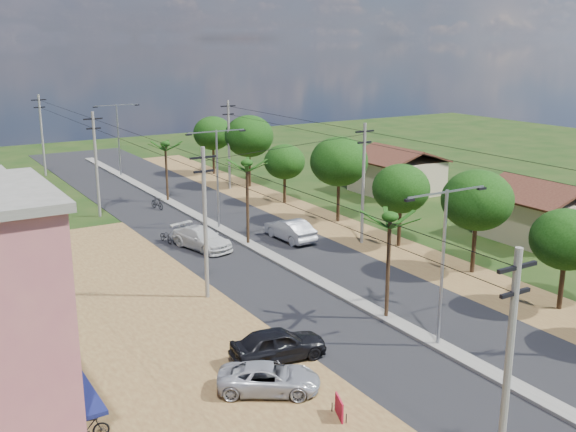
% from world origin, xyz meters
% --- Properties ---
extents(ground, '(160.00, 160.00, 0.00)m').
position_xyz_m(ground, '(0.00, 0.00, 0.00)').
color(ground, black).
rests_on(ground, ground).
extents(road, '(12.00, 110.00, 0.04)m').
position_xyz_m(road, '(0.00, 15.00, 0.02)').
color(road, black).
rests_on(road, ground).
extents(median, '(1.00, 90.00, 0.18)m').
position_xyz_m(median, '(0.00, 18.00, 0.09)').
color(median, '#605E56').
rests_on(median, ground).
extents(dirt_lot_west, '(18.00, 46.00, 0.04)m').
position_xyz_m(dirt_lot_west, '(-15.00, 8.00, 0.02)').
color(dirt_lot_west, brown).
rests_on(dirt_lot_west, ground).
extents(dirt_shoulder_east, '(5.00, 90.00, 0.03)m').
position_xyz_m(dirt_shoulder_east, '(8.50, 15.00, 0.01)').
color(dirt_shoulder_east, brown).
rests_on(dirt_shoulder_east, ground).
extents(house_east_near, '(7.60, 7.50, 4.60)m').
position_xyz_m(house_east_near, '(20.00, 10.00, 2.39)').
color(house_east_near, tan).
rests_on(house_east_near, ground).
extents(house_east_far, '(7.60, 7.50, 4.60)m').
position_xyz_m(house_east_far, '(21.00, 28.00, 2.39)').
color(house_east_far, tan).
rests_on(house_east_far, ground).
extents(tree_east_b, '(4.00, 4.00, 5.83)m').
position_xyz_m(tree_east_b, '(9.30, 0.00, 4.11)').
color(tree_east_b, black).
rests_on(tree_east_b, ground).
extents(tree_east_c, '(4.60, 4.60, 6.83)m').
position_xyz_m(tree_east_c, '(9.70, 7.00, 4.86)').
color(tree_east_c, black).
rests_on(tree_east_c, ground).
extents(tree_east_d, '(4.20, 4.20, 6.13)m').
position_xyz_m(tree_east_d, '(9.40, 14.00, 4.34)').
color(tree_east_d, black).
rests_on(tree_east_d, ground).
extents(tree_east_e, '(4.80, 4.80, 7.14)m').
position_xyz_m(tree_east_e, '(9.60, 22.00, 5.09)').
color(tree_east_e, black).
rests_on(tree_east_e, ground).
extents(tree_east_f, '(3.80, 3.80, 5.52)m').
position_xyz_m(tree_east_f, '(9.20, 30.00, 3.89)').
color(tree_east_f, black).
rests_on(tree_east_f, ground).
extents(tree_east_g, '(5.00, 5.00, 7.38)m').
position_xyz_m(tree_east_g, '(9.80, 38.00, 5.24)').
color(tree_east_g, black).
rests_on(tree_east_g, ground).
extents(tree_east_h, '(4.40, 4.40, 6.52)m').
position_xyz_m(tree_east_h, '(9.50, 46.00, 4.64)').
color(tree_east_h, black).
rests_on(tree_east_h, ground).
extents(palm_median_near, '(2.00, 2.00, 6.15)m').
position_xyz_m(palm_median_near, '(0.00, 4.00, 5.54)').
color(palm_median_near, black).
rests_on(palm_median_near, ground).
extents(palm_median_mid, '(2.00, 2.00, 6.55)m').
position_xyz_m(palm_median_mid, '(0.00, 20.00, 5.90)').
color(palm_median_mid, black).
rests_on(palm_median_mid, ground).
extents(palm_median_far, '(2.00, 2.00, 5.85)m').
position_xyz_m(palm_median_far, '(0.00, 36.00, 5.26)').
color(palm_median_far, black).
rests_on(palm_median_far, ground).
extents(streetlight_near, '(5.10, 0.18, 8.00)m').
position_xyz_m(streetlight_near, '(0.00, 0.00, 4.79)').
color(streetlight_near, gray).
rests_on(streetlight_near, ground).
extents(streetlight_mid, '(5.10, 0.18, 8.00)m').
position_xyz_m(streetlight_mid, '(0.00, 25.00, 4.79)').
color(streetlight_mid, gray).
rests_on(streetlight_mid, ground).
extents(streetlight_far, '(5.10, 0.18, 8.00)m').
position_xyz_m(streetlight_far, '(0.00, 50.00, 4.79)').
color(streetlight_far, gray).
rests_on(streetlight_far, ground).
extents(utility_pole_w_a, '(1.60, 0.24, 9.00)m').
position_xyz_m(utility_pole_w_a, '(-7.00, -10.00, 4.76)').
color(utility_pole_w_a, '#605E56').
rests_on(utility_pole_w_a, ground).
extents(utility_pole_w_b, '(1.60, 0.24, 9.00)m').
position_xyz_m(utility_pole_w_b, '(-7.00, 12.00, 4.76)').
color(utility_pole_w_b, '#605E56').
rests_on(utility_pole_w_b, ground).
extents(utility_pole_w_c, '(1.60, 0.24, 9.00)m').
position_xyz_m(utility_pole_w_c, '(-7.00, 34.00, 4.76)').
color(utility_pole_w_c, '#605E56').
rests_on(utility_pole_w_c, ground).
extents(utility_pole_w_d, '(1.60, 0.24, 9.00)m').
position_xyz_m(utility_pole_w_d, '(-7.00, 55.00, 4.76)').
color(utility_pole_w_d, '#605E56').
rests_on(utility_pole_w_d, ground).
extents(utility_pole_e_b, '(1.60, 0.24, 9.00)m').
position_xyz_m(utility_pole_e_b, '(7.50, 16.00, 4.76)').
color(utility_pole_e_b, '#605E56').
rests_on(utility_pole_e_b, ground).
extents(utility_pole_e_c, '(1.60, 0.24, 9.00)m').
position_xyz_m(utility_pole_e_c, '(7.50, 38.00, 4.76)').
color(utility_pole_e_c, '#605E56').
rests_on(utility_pole_e_c, ground).
extents(car_silver_mid, '(1.89, 4.99, 1.62)m').
position_xyz_m(car_silver_mid, '(3.27, 19.39, 0.81)').
color(car_silver_mid, '#A1A3A9').
rests_on(car_silver_mid, ground).
extents(car_white_far, '(3.36, 5.66, 1.54)m').
position_xyz_m(car_white_far, '(-3.32, 20.88, 0.77)').
color(car_white_far, '#B7B7B2').
rests_on(car_white_far, ground).
extents(car_parked_silver, '(4.85, 4.14, 1.24)m').
position_xyz_m(car_parked_silver, '(-9.37, 0.52, 0.62)').
color(car_parked_silver, '#A1A3A9').
rests_on(car_parked_silver, ground).
extents(car_parked_dark, '(4.83, 2.47, 1.57)m').
position_xyz_m(car_parked_dark, '(-7.50, 2.90, 0.79)').
color(car_parked_dark, black).
rests_on(car_parked_dark, ground).
extents(moto_rider_west_a, '(0.80, 1.80, 0.92)m').
position_xyz_m(moto_rider_west_a, '(-5.00, 23.68, 0.46)').
color(moto_rider_west_a, black).
rests_on(moto_rider_west_a, ground).
extents(moto_rider_west_b, '(0.89, 1.94, 1.13)m').
position_xyz_m(moto_rider_west_b, '(-1.88, 33.78, 0.56)').
color(moto_rider_west_b, black).
rests_on(moto_rider_west_b, ground).
extents(roadside_sign, '(0.45, 1.03, 0.90)m').
position_xyz_m(roadside_sign, '(-8.00, -2.77, 0.44)').
color(roadside_sign, maroon).
rests_on(roadside_sign, ground).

